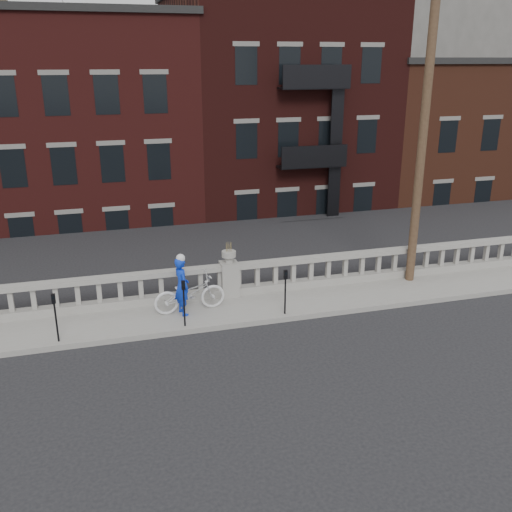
# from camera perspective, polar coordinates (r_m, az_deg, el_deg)

# --- Properties ---
(ground) EXTENTS (120.00, 120.00, 0.00)m
(ground) POSITION_cam_1_polar(r_m,az_deg,el_deg) (14.77, 0.95, -10.24)
(ground) COLOR black
(ground) RESTS_ON ground
(sidewalk) EXTENTS (32.00, 2.20, 0.15)m
(sidewalk) POSITION_cam_1_polar(r_m,az_deg,el_deg) (17.32, -1.94, -5.33)
(sidewalk) COLOR gray
(sidewalk) RESTS_ON ground
(balustrade) EXTENTS (28.00, 0.34, 1.03)m
(balustrade) POSITION_cam_1_polar(r_m,az_deg,el_deg) (17.95, -2.69, -2.48)
(balustrade) COLOR gray
(balustrade) RESTS_ON sidewalk
(planter_pedestal) EXTENTS (0.55, 0.55, 1.76)m
(planter_pedestal) POSITION_cam_1_polar(r_m,az_deg,el_deg) (17.88, -2.70, -1.91)
(planter_pedestal) COLOR gray
(planter_pedestal) RESTS_ON sidewalk
(lower_level) EXTENTS (80.00, 44.00, 20.80)m
(lower_level) POSITION_cam_1_polar(r_m,az_deg,el_deg) (35.91, -9.05, 11.52)
(lower_level) COLOR #605E59
(lower_level) RESTS_ON ground
(utility_pole) EXTENTS (1.60, 0.28, 10.00)m
(utility_pole) POSITION_cam_1_polar(r_m,az_deg,el_deg) (18.88, 16.42, 12.27)
(utility_pole) COLOR #422D1E
(utility_pole) RESTS_ON sidewalk
(parking_meter_b) EXTENTS (0.10, 0.09, 1.36)m
(parking_meter_b) POSITION_cam_1_polar(r_m,az_deg,el_deg) (15.81, -19.45, -5.32)
(parking_meter_b) COLOR black
(parking_meter_b) RESTS_ON sidewalk
(parking_meter_c) EXTENTS (0.10, 0.09, 1.36)m
(parking_meter_c) POSITION_cam_1_polar(r_m,az_deg,el_deg) (15.88, -7.23, -4.20)
(parking_meter_c) COLOR black
(parking_meter_c) RESTS_ON sidewalk
(parking_meter_d) EXTENTS (0.10, 0.09, 1.36)m
(parking_meter_d) POSITION_cam_1_polar(r_m,az_deg,el_deg) (16.53, 2.95, -3.11)
(parking_meter_d) COLOR black
(parking_meter_d) RESTS_ON sidewalk
(bicycle) EXTENTS (2.19, 0.93, 1.12)m
(bicycle) POSITION_cam_1_polar(r_m,az_deg,el_deg) (16.93, -6.66, -3.72)
(bicycle) COLOR silver
(bicycle) RESTS_ON sidewalk
(cyclist) EXTENTS (0.56, 0.72, 1.74)m
(cyclist) POSITION_cam_1_polar(r_m,az_deg,el_deg) (16.64, -7.43, -3.00)
(cyclist) COLOR #0D30CC
(cyclist) RESTS_ON sidewalk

